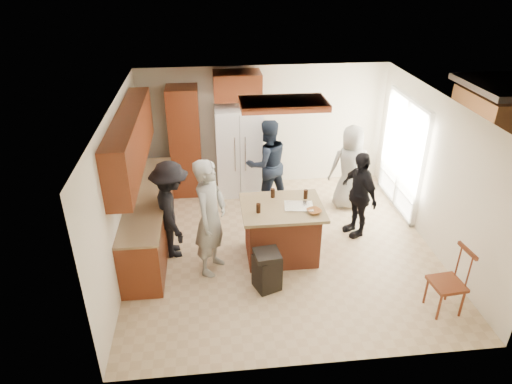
{
  "coord_description": "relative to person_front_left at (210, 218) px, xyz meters",
  "views": [
    {
      "loc": [
        -1.12,
        -6.32,
        4.47
      ],
      "look_at": [
        -0.45,
        -0.13,
        1.15
      ],
      "focal_mm": 32.0,
      "sensor_mm": 36.0,
      "label": 1
    }
  ],
  "objects": [
    {
      "name": "kitchen_island",
      "position": [
        1.12,
        0.24,
        -0.46
      ],
      "size": [
        1.28,
        1.03,
        0.93
      ],
      "color": "brown",
      "rests_on": "ground"
    },
    {
      "name": "person_counter",
      "position": [
        -0.61,
        0.49,
        -0.12
      ],
      "size": [
        0.7,
        1.14,
        1.64
      ],
      "primitive_type": "imported",
      "rotation": [
        0.0,
        0.0,
        1.78
      ],
      "color": "black",
      "rests_on": "ground"
    },
    {
      "name": "room_shell",
      "position": [
        5.54,
        2.12,
        -0.07
      ],
      "size": [
        8.0,
        5.2,
        5.0
      ],
      "color": "tan",
      "rests_on": "ground"
    },
    {
      "name": "person_behind_left",
      "position": [
        1.11,
        1.97,
        -0.07
      ],
      "size": [
        0.96,
        0.74,
        1.74
      ],
      "primitive_type": "imported",
      "rotation": [
        0.0,
        0.0,
        3.43
      ],
      "color": "black",
      "rests_on": "ground"
    },
    {
      "name": "person_front_left",
      "position": [
        0.0,
        0.0,
        0.0
      ],
      "size": [
        0.74,
        0.83,
        1.88
      ],
      "primitive_type": "imported",
      "rotation": [
        0.0,
        0.0,
        1.13
      ],
      "color": "gray",
      "rests_on": "ground"
    },
    {
      "name": "back_wall_units",
      "position": [
        -0.17,
        2.67,
        0.44
      ],
      "size": [
        1.8,
        0.6,
        2.45
      ],
      "color": "maroon",
      "rests_on": "ground"
    },
    {
      "name": "island_items",
      "position": [
        1.36,
        0.17,
        0.03
      ],
      "size": [
        1.01,
        0.73,
        0.15
      ],
      "color": "silver",
      "rests_on": "kitchen_island"
    },
    {
      "name": "spindle_chair",
      "position": [
        3.18,
        -1.27,
        -0.48
      ],
      "size": [
        0.46,
        0.46,
        0.99
      ],
      "color": "maroon",
      "rests_on": "ground"
    },
    {
      "name": "person_behind_right",
      "position": [
        2.67,
        1.74,
        -0.12
      ],
      "size": [
        0.84,
        0.57,
        1.64
      ],
      "primitive_type": "imported",
      "rotation": [
        0.0,
        0.0,
        3.08
      ],
      "color": "gray",
      "rests_on": "ground"
    },
    {
      "name": "left_cabinetry",
      "position": [
        -1.08,
        0.87,
        0.02
      ],
      "size": [
        0.64,
        3.0,
        2.3
      ],
      "color": "maroon",
      "rests_on": "ground"
    },
    {
      "name": "refrigerator",
      "position": [
        0.62,
        2.59,
        -0.04
      ],
      "size": [
        0.9,
        0.76,
        1.8
      ],
      "color": "white",
      "rests_on": "ground"
    },
    {
      "name": "trash_bin",
      "position": [
        0.79,
        -0.55,
        -0.62
      ],
      "size": [
        0.44,
        0.44,
        0.63
      ],
      "color": "black",
      "rests_on": "ground"
    },
    {
      "name": "person_side_right",
      "position": [
        2.53,
        0.77,
        -0.17
      ],
      "size": [
        0.72,
        1.0,
        1.54
      ],
      "primitive_type": "imported",
      "rotation": [
        0.0,
        0.0,
        -1.26
      ],
      "color": "black",
      "rests_on": "ground"
    }
  ]
}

